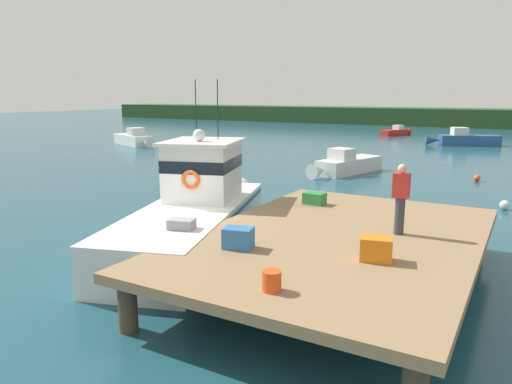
# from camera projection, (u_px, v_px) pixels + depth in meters

# --- Properties ---
(ground_plane) EXTENTS (200.00, 200.00, 0.00)m
(ground_plane) POSITION_uv_depth(u_px,v_px,m) (176.00, 251.00, 13.63)
(ground_plane) COLOR #1E4C5B
(dock) EXTENTS (6.00, 9.00, 1.20)m
(dock) POSITION_uv_depth(u_px,v_px,m) (338.00, 240.00, 11.09)
(dock) COLOR #4C3D2D
(dock) RESTS_ON ground
(main_fishing_boat) EXTENTS (4.89, 9.88, 4.80)m
(main_fishing_boat) POSITION_uv_depth(u_px,v_px,m) (197.00, 210.00, 14.28)
(main_fishing_boat) COLOR white
(main_fishing_boat) RESTS_ON ground
(crate_single_by_cleat) EXTENTS (0.69, 0.57, 0.44)m
(crate_single_by_cleat) POSITION_uv_depth(u_px,v_px,m) (238.00, 238.00, 10.07)
(crate_single_by_cleat) COLOR #3370B2
(crate_single_by_cleat) RESTS_ON dock
(crate_stack_mid_dock) EXTENTS (0.62, 0.46, 0.34)m
(crate_stack_mid_dock) POSITION_uv_depth(u_px,v_px,m) (314.00, 198.00, 14.12)
(crate_stack_mid_dock) COLOR #2D8442
(crate_stack_mid_dock) RESTS_ON dock
(crate_stack_near_edge) EXTENTS (0.68, 0.56, 0.46)m
(crate_stack_near_edge) POSITION_uv_depth(u_px,v_px,m) (376.00, 249.00, 9.31)
(crate_stack_near_edge) COLOR orange
(crate_stack_near_edge) RESTS_ON dock
(bait_bucket) EXTENTS (0.32, 0.32, 0.34)m
(bait_bucket) POSITION_uv_depth(u_px,v_px,m) (272.00, 281.00, 7.88)
(bait_bucket) COLOR #E04C19
(bait_bucket) RESTS_ON dock
(deckhand_by_the_boat) EXTENTS (0.36, 0.22, 1.63)m
(deckhand_by_the_boat) POSITION_uv_depth(u_px,v_px,m) (401.00, 198.00, 10.95)
(deckhand_by_the_boat) COLOR #383842
(deckhand_by_the_boat) RESTS_ON dock
(moored_boat_near_channel) EXTENTS (6.06, 3.52, 1.55)m
(moored_boat_near_channel) POSITION_uv_depth(u_px,v_px,m) (464.00, 139.00, 41.58)
(moored_boat_near_channel) COLOR #285184
(moored_boat_near_channel) RESTS_ON ground
(moored_boat_far_left) EXTENTS (6.00, 3.49, 1.53)m
(moored_boat_far_left) POSITION_uv_depth(u_px,v_px,m) (134.00, 139.00, 41.72)
(moored_boat_far_left) COLOR white
(moored_boat_far_left) RESTS_ON ground
(moored_boat_off_the_point) EXTENTS (2.61, 5.74, 1.44)m
(moored_boat_off_the_point) POSITION_uv_depth(u_px,v_px,m) (345.00, 165.00, 26.90)
(moored_boat_off_the_point) COLOR silver
(moored_boat_off_the_point) RESTS_ON ground
(moored_boat_mid_harbor) EXTENTS (2.47, 4.29, 1.09)m
(moored_boat_mid_harbor) POSITION_uv_depth(u_px,v_px,m) (396.00, 132.00, 51.68)
(moored_boat_mid_harbor) COLOR red
(moored_boat_mid_harbor) RESTS_ON ground
(mooring_buoy_spare_mooring) EXTENTS (0.49, 0.49, 0.49)m
(mooring_buoy_spare_mooring) POSITION_uv_depth(u_px,v_px,m) (174.00, 173.00, 25.51)
(mooring_buoy_spare_mooring) COLOR #EA5B19
(mooring_buoy_spare_mooring) RESTS_ON ground
(mooring_buoy_channel_marker) EXTENTS (0.33, 0.33, 0.33)m
(mooring_buoy_channel_marker) POSITION_uv_depth(u_px,v_px,m) (477.00, 178.00, 24.55)
(mooring_buoy_channel_marker) COLOR #EA5B19
(mooring_buoy_channel_marker) RESTS_ON ground
(mooring_buoy_inshore) EXTENTS (0.37, 0.37, 0.37)m
(mooring_buoy_inshore) POSITION_uv_depth(u_px,v_px,m) (505.00, 205.00, 18.49)
(mooring_buoy_inshore) COLOR silver
(mooring_buoy_inshore) RESTS_ON ground
(far_shoreline) EXTENTS (120.00, 8.00, 2.40)m
(far_shoreline) POSITION_uv_depth(u_px,v_px,m) (463.00, 117.00, 66.15)
(far_shoreline) COLOR #284723
(far_shoreline) RESTS_ON ground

